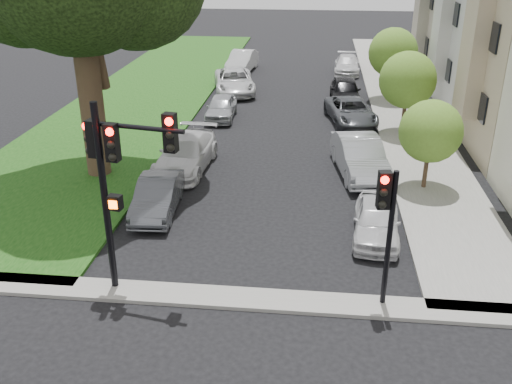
# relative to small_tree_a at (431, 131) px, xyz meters

# --- Properties ---
(ground) EXTENTS (140.00, 140.00, 0.00)m
(ground) POSITION_rel_small_tree_a_xyz_m (-6.20, -10.39, -2.45)
(ground) COLOR black
(ground) RESTS_ON ground
(grass_strip) EXTENTS (8.00, 44.00, 0.12)m
(grass_strip) POSITION_rel_small_tree_a_xyz_m (-15.20, 13.61, -2.39)
(grass_strip) COLOR #113C0C
(grass_strip) RESTS_ON ground
(sidewalk_right) EXTENTS (3.50, 44.00, 0.12)m
(sidewalk_right) POSITION_rel_small_tree_a_xyz_m (0.55, 13.61, -2.39)
(sidewalk_right) COLOR gray
(sidewalk_right) RESTS_ON ground
(sidewalk_cross) EXTENTS (60.00, 1.00, 0.12)m
(sidewalk_cross) POSITION_rel_small_tree_a_xyz_m (-6.20, -8.39, -2.39)
(sidewalk_cross) COLOR gray
(sidewalk_cross) RESTS_ON ground
(small_tree_a) EXTENTS (2.45, 2.45, 3.68)m
(small_tree_a) POSITION_rel_small_tree_a_xyz_m (0.00, 0.00, 0.00)
(small_tree_a) COLOR #4A3423
(small_tree_a) RESTS_ON ground
(small_tree_b) EXTENTS (2.82, 2.82, 4.23)m
(small_tree_b) POSITION_rel_small_tree_a_xyz_m (0.00, 6.98, 0.37)
(small_tree_b) COLOR #4A3423
(small_tree_b) RESTS_ON ground
(small_tree_c) EXTENTS (2.93, 2.93, 4.40)m
(small_tree_c) POSITION_rel_small_tree_a_xyz_m (0.00, 13.58, 0.48)
(small_tree_c) COLOR #4A3423
(small_tree_c) RESTS_ON ground
(traffic_signal_main) EXTENTS (2.72, 0.72, 5.56)m
(traffic_signal_main) POSITION_rel_small_tree_a_xyz_m (-9.56, -8.15, 1.39)
(traffic_signal_main) COLOR black
(traffic_signal_main) RESTS_ON ground
(traffic_signal_secondary) EXTENTS (0.52, 0.42, 4.02)m
(traffic_signal_secondary) POSITION_rel_small_tree_a_xyz_m (-2.52, -8.20, 0.36)
(traffic_signal_secondary) COLOR black
(traffic_signal_secondary) RESTS_ON ground
(car_parked_0) EXTENTS (1.80, 3.87, 1.28)m
(car_parked_0) POSITION_rel_small_tree_a_xyz_m (-2.26, -4.25, -1.81)
(car_parked_0) COLOR silver
(car_parked_0) RESTS_ON ground
(car_parked_1) EXTENTS (2.47, 5.09, 1.61)m
(car_parked_1) POSITION_rel_small_tree_a_xyz_m (-2.51, 1.31, -1.64)
(car_parked_1) COLOR #999BA0
(car_parked_1) RESTS_ON ground
(car_parked_2) EXTENTS (3.06, 5.04, 1.31)m
(car_parked_2) POSITION_rel_small_tree_a_xyz_m (-2.57, 8.67, -1.79)
(car_parked_2) COLOR #3F4247
(car_parked_2) RESTS_ON ground
(car_parked_3) EXTENTS (1.87, 4.40, 1.48)m
(car_parked_3) POSITION_rel_small_tree_a_xyz_m (-2.73, 12.78, -1.70)
(car_parked_3) COLOR black
(car_parked_3) RESTS_ON ground
(car_parked_4) EXTENTS (1.95, 4.45, 1.27)m
(car_parked_4) POSITION_rel_small_tree_a_xyz_m (-2.32, 20.98, -1.81)
(car_parked_4) COLOR silver
(car_parked_4) RESTS_ON ground
(car_parked_5) EXTENTS (1.63, 4.03, 1.30)m
(car_parked_5) POSITION_rel_small_tree_a_xyz_m (-10.07, -3.17, -1.80)
(car_parked_5) COLOR #3F4247
(car_parked_5) RESTS_ON ground
(car_parked_6) EXTENTS (2.29, 5.06, 1.44)m
(car_parked_6) POSITION_rel_small_tree_a_xyz_m (-9.96, 1.12, -1.73)
(car_parked_6) COLOR silver
(car_parked_6) RESTS_ON ground
(car_parked_7) EXTENTS (1.60, 3.79, 1.28)m
(car_parked_7) POSITION_rel_small_tree_a_xyz_m (-9.68, 8.71, -1.81)
(car_parked_7) COLOR #999BA0
(car_parked_7) RESTS_ON ground
(car_parked_8) EXTENTS (3.45, 5.65, 1.46)m
(car_parked_8) POSITION_rel_small_tree_a_xyz_m (-9.77, 14.48, -1.71)
(car_parked_8) COLOR silver
(car_parked_8) RESTS_ON ground
(car_parked_9) EXTENTS (2.02, 4.71, 1.51)m
(car_parked_9) POSITION_rel_small_tree_a_xyz_m (-10.09, 20.74, -1.69)
(car_parked_9) COLOR silver
(car_parked_9) RESTS_ON ground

